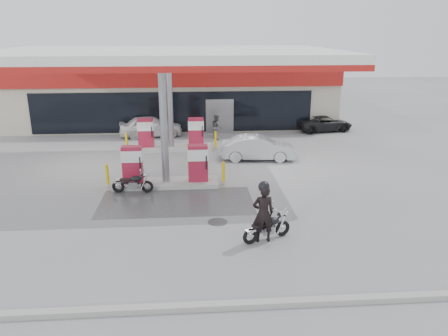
% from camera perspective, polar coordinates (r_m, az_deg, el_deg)
% --- Properties ---
extents(ground, '(90.00, 90.00, 0.00)m').
position_cam_1_polar(ground, '(17.38, -7.87, -4.47)').
color(ground, gray).
rests_on(ground, ground).
extents(wet_patch, '(6.00, 3.00, 0.00)m').
position_cam_1_polar(wet_patch, '(17.35, -6.22, -4.43)').
color(wet_patch, '#4C4C4F').
rests_on(wet_patch, ground).
extents(drain_cover, '(0.70, 0.70, 0.01)m').
position_cam_1_polar(drain_cover, '(15.53, -0.84, -7.06)').
color(drain_cover, '#38383A').
rests_on(drain_cover, ground).
extents(kerb, '(28.00, 0.25, 0.15)m').
position_cam_1_polar(kerb, '(11.18, -9.96, -17.70)').
color(kerb, gray).
rests_on(kerb, ground).
extents(store_building, '(22.00, 8.22, 4.00)m').
position_cam_1_polar(store_building, '(32.35, -6.43, 9.58)').
color(store_building, '#BEB79F').
rests_on(store_building, ground).
extents(canopy, '(16.00, 10.02, 5.51)m').
position_cam_1_polar(canopy, '(21.15, -7.71, 14.18)').
color(canopy, silver).
rests_on(canopy, ground).
extents(pump_island_near, '(5.14, 1.30, 1.78)m').
position_cam_1_polar(pump_island_near, '(19.02, -7.62, -0.21)').
color(pump_island_near, '#9E9E99').
rests_on(pump_island_near, ground).
extents(pump_island_far, '(5.14, 1.30, 1.78)m').
position_cam_1_polar(pump_island_far, '(24.79, -6.91, 4.03)').
color(pump_island_far, '#9E9E99').
rests_on(pump_island_far, ground).
extents(main_motorcycle, '(1.67, 0.90, 0.91)m').
position_cam_1_polar(main_motorcycle, '(14.21, 5.72, -7.83)').
color(main_motorcycle, black).
rests_on(main_motorcycle, ground).
extents(biker_main, '(0.73, 0.52, 1.91)m').
position_cam_1_polar(biker_main, '(13.88, 5.14, -5.95)').
color(biker_main, black).
rests_on(biker_main, ground).
extents(parked_motorcycle, '(1.73, 0.66, 0.89)m').
position_cam_1_polar(parked_motorcycle, '(18.49, -11.78, -2.00)').
color(parked_motorcycle, black).
rests_on(parked_motorcycle, ground).
extents(sedan_white, '(4.10, 2.08, 1.34)m').
position_cam_1_polar(sedan_white, '(28.01, -9.54, 5.41)').
color(sedan_white, silver).
rests_on(sedan_white, ground).
extents(attendant, '(0.70, 0.84, 1.55)m').
position_cam_1_polar(attendant, '(26.94, -0.94, 5.40)').
color(attendant, '#515155').
rests_on(attendant, ground).
extents(hatchback_silver, '(3.94, 1.65, 1.27)m').
position_cam_1_polar(hatchback_silver, '(22.71, 4.44, 2.65)').
color(hatchback_silver, '#B1B2BA').
rests_on(hatchback_silver, ground).
extents(parked_car_left, '(3.99, 1.93, 1.12)m').
position_cam_1_polar(parked_car_left, '(31.18, -14.80, 6.10)').
color(parked_car_left, '#58131C').
rests_on(parked_car_left, ground).
extents(parked_car_right, '(3.99, 2.37, 1.04)m').
position_cam_1_polar(parked_car_right, '(30.04, 12.94, 5.74)').
color(parked_car_right, black).
rests_on(parked_car_right, ground).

